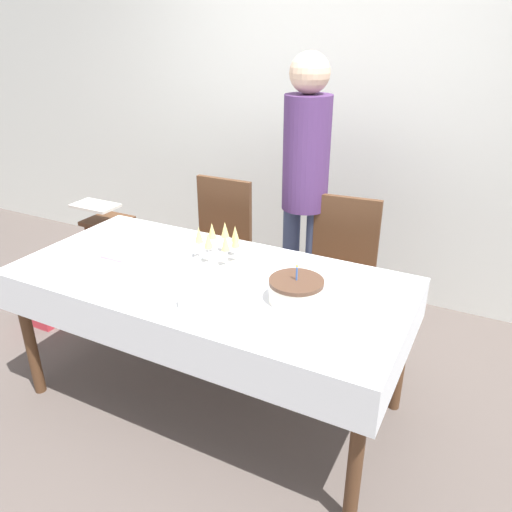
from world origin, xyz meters
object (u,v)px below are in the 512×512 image
Objects in this scene: dining_chair_far_right at (339,271)px; gift_bag at (41,307)px; plate_stack_dessert at (216,279)px; birthday_cake at (296,290)px; dining_chair_far_left at (217,245)px; plate_stack_main at (204,300)px; person_standing at (306,173)px; high_chair at (107,230)px; champagne_tray at (221,244)px.

gift_bag is (-1.90, -0.66, -0.42)m from dining_chair_far_right.
birthday_cake is at bearing 0.55° from plate_stack_dessert.
dining_chair_far_left reaches higher than plate_stack_main.
dining_chair_far_left is 3.99× the size of birthday_cake.
plate_stack_main is 1.20m from person_standing.
plate_stack_dessert is 0.62× the size of gift_bag.
dining_chair_far_left is 0.86m from dining_chair_far_right.
high_chair is (-0.96, -0.03, -0.06)m from dining_chair_far_left.
champagne_tray is at bearing -22.81° from high_chair.
dining_chair_far_left is at bearing 1.66° from high_chair.
dining_chair_far_left is 3.77× the size of gift_bag.
plate_stack_main is 0.88× the size of gift_bag.
dining_chair_far_right is at bearing 0.87° from high_chair.
plate_stack_main reaches higher than gift_bag.
dining_chair_far_right is 0.82m from champagne_tray.
person_standing reaches higher than champagne_tray.
birthday_cake and champagne_tray have the same top height.
dining_chair_far_right is at bearing 19.20° from gift_bag.
dining_chair_far_left reaches higher than champagne_tray.
dining_chair_far_left is at bearing -167.16° from person_standing.
plate_stack_main is at bearing -61.07° from dining_chair_far_left.
gift_bag is at bearing 173.87° from plate_stack_dessert.
birthday_cake is at bearing -4.73° from gift_bag.
dining_chair_far_right is 1.82m from high_chair.
dining_chair_far_right is 3.77× the size of gift_bag.
dining_chair_far_right is 1.10m from plate_stack_main.
person_standing is (-0.30, 0.13, 0.54)m from dining_chair_far_right.
high_chair is (-1.53, -0.16, -0.59)m from person_standing.
person_standing is (-0.00, 1.16, 0.29)m from plate_stack_main.
dining_chair_far_left is at bearing 138.20° from birthday_cake.
dining_chair_far_right reaches higher than champagne_tray.
plate_stack_dessert is (0.51, -0.83, 0.24)m from dining_chair_far_left.
plate_stack_dessert is 1.69m from gift_bag.
plate_stack_dessert is at bearing -64.54° from champagne_tray.
dining_chair_far_right is 0.63m from person_standing.
plate_stack_main is (0.57, -1.03, 0.25)m from dining_chair_far_left.
plate_stack_main is 1.77m from gift_bag.
plate_stack_main is at bearing -68.54° from champagne_tray.
birthday_cake is (0.06, -0.82, 0.28)m from dining_chair_far_right.
champagne_tray is at bearing 115.46° from plate_stack_dessert.
high_chair is at bearing 83.50° from gift_bag.
dining_chair_far_left reaches higher than high_chair.
dining_chair_far_right is at bearing 94.07° from birthday_cake.
dining_chair_far_right is at bearing -23.63° from person_standing.
dining_chair_far_right is 4.26× the size of plate_stack_main.
dining_chair_far_left reaches higher than gift_bag.
gift_bag is at bearing -96.50° from high_chair.
dining_chair_far_left is at bearing 179.98° from dining_chair_far_right.
plate_stack_main is (0.17, -0.43, -0.07)m from champagne_tray.
champagne_tray is at bearing -127.43° from dining_chair_far_right.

